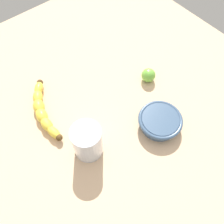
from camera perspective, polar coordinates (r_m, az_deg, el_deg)
name	(u,v)px	position (r cm, az deg, el deg)	size (l,w,h in cm)	color
wooden_tabletop	(102,114)	(78.48, -2.43, -0.39)	(120.00, 120.00, 3.00)	#DDB48D
banana	(43,110)	(78.36, -16.25, 0.40)	(9.71, 23.39, 3.57)	yellow
smoothie_glass	(88,142)	(66.63, -5.87, -7.14)	(8.33, 8.33, 11.61)	silver
ceramic_bowl	(160,121)	(73.85, 11.35, -2.21)	(13.44, 13.44, 4.21)	#3D5675
lime_fruit	(149,76)	(83.36, 8.91, 8.51)	(4.81, 4.81, 4.81)	#75C142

